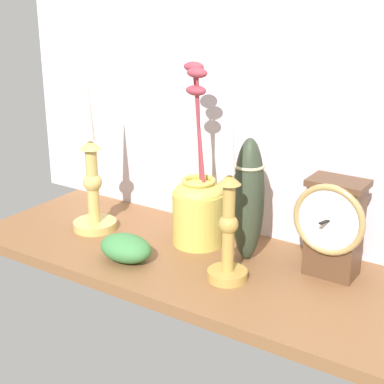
{
  "coord_description": "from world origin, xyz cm",
  "views": [
    {
      "loc": [
        59.19,
        -91.98,
        53.47
      ],
      "look_at": [
        -1.66,
        0.0,
        14.0
      ],
      "focal_mm": 55.98,
      "sensor_mm": 36.0,
      "label": 1
    }
  ],
  "objects_px": {
    "mantel_clock": "(333,226)",
    "candlestick_tall_left": "(229,219)",
    "candlestick_tall_center": "(92,184)",
    "tall_ceramic_vase": "(248,200)",
    "brass_vase_jar": "(198,205)"
  },
  "relations": [
    {
      "from": "candlestick_tall_center",
      "to": "brass_vase_jar",
      "type": "xyz_separation_m",
      "value": [
        0.24,
        0.07,
        -0.02
      ]
    },
    {
      "from": "mantel_clock",
      "to": "candlestick_tall_center",
      "type": "distance_m",
      "value": 0.53
    },
    {
      "from": "candlestick_tall_center",
      "to": "brass_vase_jar",
      "type": "bearing_deg",
      "value": 16.11
    },
    {
      "from": "tall_ceramic_vase",
      "to": "mantel_clock",
      "type": "bearing_deg",
      "value": 8.49
    },
    {
      "from": "candlestick_tall_center",
      "to": "brass_vase_jar",
      "type": "height_order",
      "value": "brass_vase_jar"
    },
    {
      "from": "candlestick_tall_left",
      "to": "candlestick_tall_center",
      "type": "relative_size",
      "value": 1.03
    },
    {
      "from": "candlestick_tall_left",
      "to": "brass_vase_jar",
      "type": "xyz_separation_m",
      "value": [
        -0.14,
        0.11,
        -0.04
      ]
    },
    {
      "from": "candlestick_tall_left",
      "to": "candlestick_tall_center",
      "type": "xyz_separation_m",
      "value": [
        -0.37,
        0.04,
        -0.01
      ]
    },
    {
      "from": "mantel_clock",
      "to": "candlestick_tall_center",
      "type": "relative_size",
      "value": 0.53
    },
    {
      "from": "candlestick_tall_center",
      "to": "tall_ceramic_vase",
      "type": "xyz_separation_m",
      "value": [
        0.36,
        0.06,
        0.02
      ]
    },
    {
      "from": "mantel_clock",
      "to": "brass_vase_jar",
      "type": "distance_m",
      "value": 0.29
    },
    {
      "from": "mantel_clock",
      "to": "brass_vase_jar",
      "type": "xyz_separation_m",
      "value": [
        -0.29,
        -0.01,
        -0.01
      ]
    },
    {
      "from": "mantel_clock",
      "to": "candlestick_tall_left",
      "type": "distance_m",
      "value": 0.2
    },
    {
      "from": "mantel_clock",
      "to": "candlestick_tall_left",
      "type": "bearing_deg",
      "value": -141.81
    },
    {
      "from": "brass_vase_jar",
      "to": "tall_ceramic_vase",
      "type": "bearing_deg",
      "value": -5.42
    }
  ]
}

